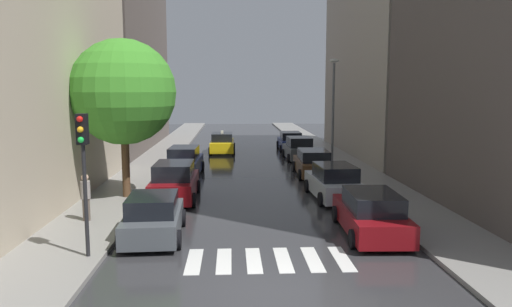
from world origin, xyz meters
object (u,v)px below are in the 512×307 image
Objects in this scene: lamp_post_right at (333,105)px; parked_car_left_second at (175,182)px; parked_car_right_nearest at (371,214)px; street_tree_left at (123,92)px; pedestrian_foreground at (86,196)px; taxi_midroad at (222,143)px; parked_car_right_third at (313,163)px; parked_car_left_third at (184,162)px; parked_car_right_fourth at (299,149)px; parked_car_right_second at (334,183)px; traffic_light_left_corner at (83,153)px; parked_car_right_fifth at (290,142)px; parked_car_left_nearest at (153,218)px.

parked_car_left_second is at bearing -136.21° from lamp_post_right.
parked_car_right_nearest is 0.66× the size of street_tree_left.
lamp_post_right reaches higher than pedestrian_foreground.
taxi_midroad is at bearing 75.86° from street_tree_left.
parked_car_right_third is at bearing -152.06° from taxi_midroad.
parked_car_left_third is 9.86m from parked_car_right_fourth.
parked_car_right_nearest is at bearing -31.30° from street_tree_left.
parked_car_left_second is 0.97× the size of parked_car_left_third.
street_tree_left is 1.05× the size of lamp_post_right.
lamp_post_right is (1.82, 9.05, 3.38)m from parked_car_right_second.
parked_car_right_second is at bearing -90.81° from parked_car_left_second.
traffic_light_left_corner reaches higher than parked_car_right_second.
pedestrian_foreground reaches higher than parked_car_left_second.
parked_car_left_second is 1.04× the size of parked_car_right_fifth.
parked_car_right_third is 1.12× the size of parked_car_right_fourth.
parked_car_right_fourth is (0.09, 12.57, 0.02)m from parked_car_right_second.
parked_car_right_fifth is at bearing -10.86° from pedestrian_foreground.
taxi_midroad is at bearing 15.42° from parked_car_right_second.
parked_car_right_fourth is 22.59m from traffic_light_left_corner.
parked_car_right_fourth is 0.96× the size of traffic_light_left_corner.
parked_car_left_second is at bearing -4.96° from street_tree_left.
parked_car_left_second is 13.32m from lamp_post_right.
pedestrian_foreground is (-10.40, -3.83, 0.33)m from parked_car_right_second.
parked_car_left_nearest is 5.81m from parked_car_left_second.
parked_car_right_nearest is 2.67× the size of pedestrian_foreground.
parked_car_right_second is at bearing -161.15° from taxi_midroad.
parked_car_left_second reaches higher than parked_car_right_third.
parked_car_left_nearest is 0.91× the size of parked_car_left_second.
parked_car_left_nearest is 0.96× the size of traffic_light_left_corner.
parked_car_left_third is at bearing 125.86° from parked_car_right_fourth.
pedestrian_foreground is at bearing -98.74° from street_tree_left.
pedestrian_foreground reaches higher than parked_car_right_fourth.
parked_car_left_nearest is 2.27× the size of pedestrian_foreground.
street_tree_left is (0.64, 4.15, 3.91)m from pedestrian_foreground.
parked_car_right_fifth is 2.41× the size of pedestrian_foreground.
parked_car_left_third is (-0.09, 12.15, 0.09)m from parked_car_left_nearest.
lamp_post_right reaches higher than traffic_light_left_corner.
traffic_light_left_corner is (-9.29, -2.20, 2.54)m from parked_car_right_nearest.
parked_car_right_fifth is 0.63× the size of lamp_post_right.
parked_car_left_third reaches higher than parked_car_right_nearest.
parked_car_right_nearest is at bearing 178.27° from parked_car_right_second.
traffic_light_left_corner reaches higher than parked_car_left_nearest.
parked_car_right_fifth is (7.81, 11.73, -0.08)m from parked_car_left_third.
parked_car_right_fifth is at bearing -3.31° from parked_car_right_second.
parked_car_left_nearest is 0.89× the size of parked_car_right_third.
parked_car_right_fourth reaches higher than parked_car_left_nearest.
lamp_post_right is at bearing -72.51° from parked_car_left_third.
parked_car_right_second is 1.02× the size of taxi_midroad.
parked_car_left_nearest is at bearing 179.51° from parked_car_left_second.
street_tree_left is at bearing 6.03° from pedestrian_foreground.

